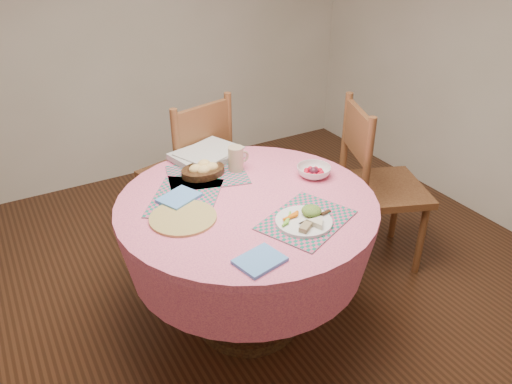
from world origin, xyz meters
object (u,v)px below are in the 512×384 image
dining_table (247,234)px  bread_bowl (203,169)px  latte_mug (236,158)px  chair_back (191,170)px  wicker_trivet (183,218)px  chair_right (376,182)px  dinner_plate (306,220)px  fruit_bowl (314,172)px

dining_table → bread_bowl: (-0.07, 0.33, 0.23)m
bread_bowl → latte_mug: (0.17, -0.03, 0.04)m
chair_back → wicker_trivet: (-0.38, -0.82, 0.22)m
chair_right → dinner_plate: 0.95m
chair_back → fruit_bowl: bearing=100.5°
dining_table → wicker_trivet: 0.38m
chair_right → wicker_trivet: 1.29m
chair_back → dinner_plate: size_ratio=4.04×
chair_back → latte_mug: size_ratio=7.95×
dining_table → chair_right: bearing=7.1°
chair_right → dinner_plate: size_ratio=4.08×
wicker_trivet → bread_bowl: bearing=52.9°
dining_table → chair_right: size_ratio=1.20×
wicker_trivet → chair_right: bearing=5.4°
dinner_plate → wicker_trivet: bearing=145.6°
bread_bowl → fruit_bowl: bearing=-30.6°
chair_back → fruit_bowl: 0.89m
dinner_plate → latte_mug: size_ratio=1.97×
chair_back → dining_table: bearing=71.8°
wicker_trivet → latte_mug: 0.53m
fruit_bowl → dinner_plate: bearing=-129.7°
latte_mug → fruit_bowl: latte_mug is taller
dining_table → bread_bowl: 0.41m
chair_right → latte_mug: size_ratio=8.03×
dining_table → chair_back: chair_back is taller
dinner_plate → latte_mug: bearing=92.0°
dinner_plate → fruit_bowl: size_ratio=1.17×
chair_back → dinner_plate: bearing=79.1°
chair_right → chair_back: size_ratio=1.01×
chair_right → fruit_bowl: bearing=119.8°
bread_bowl → wicker_trivet: bearing=-127.1°
dining_table → latte_mug: 0.41m
dining_table → latte_mug: latte_mug is taller
latte_mug → fruit_bowl: (0.31, -0.25, -0.04)m
dinner_plate → dining_table: bearing=111.8°
dining_table → fruit_bowl: size_ratio=5.73×
fruit_bowl → latte_mug: bearing=140.9°
dining_table → fruit_bowl: 0.47m
latte_mug → fruit_bowl: bearing=-39.1°
dining_table → chair_right: 0.95m
chair_right → dinner_plate: bearing=139.3°
dining_table → wicker_trivet: size_ratio=4.13×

